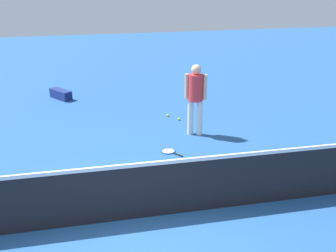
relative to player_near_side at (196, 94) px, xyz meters
name	(u,v)px	position (x,y,z in m)	size (l,w,h in m)	color
ground_plane	(128,219)	(2.04, 3.26, -1.01)	(40.00, 40.00, 0.00)	#265693
court_net	(127,192)	(2.04, 3.26, -0.51)	(10.09, 0.09, 1.07)	#4C4C51
player_near_side	(196,94)	(0.00, 0.00, 0.00)	(0.51, 0.45, 1.70)	white
tennis_racket_near_player	(169,151)	(0.83, 0.87, -1.00)	(0.47, 0.58, 0.03)	blue
tennis_ball_near_player	(168,115)	(0.36, -1.38, -0.98)	(0.07, 0.07, 0.07)	#C6E033
tennis_ball_by_net	(179,119)	(0.13, -1.03, -0.98)	(0.07, 0.07, 0.07)	#C6E033
tennis_ball_midcourt	(210,171)	(0.27, 1.98, -0.98)	(0.07, 0.07, 0.07)	#C6E033
equipment_bag	(61,94)	(3.17, -3.66, -0.87)	(0.69, 0.82, 0.28)	navy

